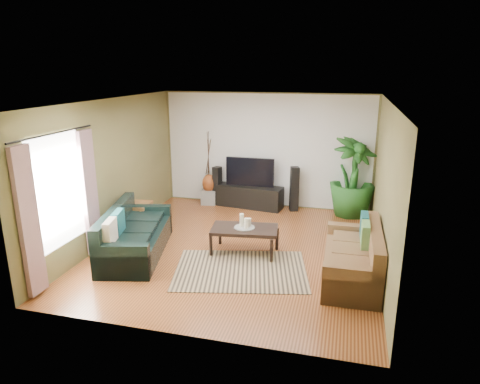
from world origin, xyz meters
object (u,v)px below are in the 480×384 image
(coffee_table, at_px, (244,240))
(vase, at_px, (209,183))
(speaker_left, at_px, (217,186))
(pedestal, at_px, (209,197))
(sofa_left, at_px, (136,232))
(television, at_px, (250,172))
(sofa_right, at_px, (352,254))
(side_table, at_px, (137,217))
(tv_stand, at_px, (250,196))
(potted_plant, at_px, (352,177))
(speaker_right, at_px, (294,189))

(coffee_table, xyz_separation_m, vase, (-1.54, 2.62, 0.28))
(speaker_left, distance_m, vase, 0.22)
(pedestal, xyz_separation_m, vase, (0.00, 0.00, 0.34))
(sofa_left, bearing_deg, television, -36.82)
(sofa_right, height_order, side_table, sofa_right)
(television, height_order, side_table, television)
(side_table, bearing_deg, television, 47.81)
(tv_stand, distance_m, side_table, 2.84)
(tv_stand, relative_size, speaker_left, 1.67)
(sofa_left, xyz_separation_m, vase, (0.33, 3.15, 0.09))
(pedestal, height_order, side_table, side_table)
(tv_stand, bearing_deg, potted_plant, 8.05)
(tv_stand, xyz_separation_m, speaker_left, (-0.82, 0.00, 0.21))
(tv_stand, bearing_deg, speaker_right, 8.05)
(sofa_left, bearing_deg, speaker_left, -23.22)
(coffee_table, xyz_separation_m, television, (-0.51, 2.62, 0.63))
(vase, bearing_deg, pedestal, 0.00)
(speaker_left, bearing_deg, speaker_right, 16.20)
(pedestal, bearing_deg, vase, 0.00)
(sofa_left, distance_m, speaker_left, 3.19)
(sofa_left, bearing_deg, side_table, 13.96)
(speaker_left, bearing_deg, television, 16.20)
(television, bearing_deg, coffee_table, -78.96)
(coffee_table, bearing_deg, sofa_left, -171.76)
(coffee_table, bearing_deg, speaker_left, 109.55)
(speaker_left, bearing_deg, side_table, -101.14)
(television, relative_size, side_table, 1.98)
(sofa_left, distance_m, coffee_table, 1.96)
(television, relative_size, vase, 2.55)
(sofa_left, relative_size, potted_plant, 1.18)
(vase, bearing_deg, speaker_left, 0.00)
(potted_plant, bearing_deg, coffee_table, -125.08)
(coffee_table, relative_size, television, 1.02)
(sofa_left, xyz_separation_m, speaker_right, (2.43, 3.15, 0.10))
(potted_plant, bearing_deg, pedestal, 180.00)
(pedestal, height_order, vase, vase)
(television, distance_m, potted_plant, 2.35)
(speaker_right, bearing_deg, television, 161.79)
(sofa_right, distance_m, pedestal, 4.66)
(sofa_right, relative_size, tv_stand, 1.19)
(side_table, bearing_deg, tv_stand, 47.81)
(sofa_right, xyz_separation_m, coffee_table, (-1.88, 0.53, -0.18))
(sofa_right, xyz_separation_m, tv_stand, (-2.39, 3.15, -0.16))
(sofa_left, height_order, potted_plant, potted_plant)
(coffee_table, height_order, speaker_left, speaker_left)
(coffee_table, xyz_separation_m, tv_stand, (-0.51, 2.62, 0.02))
(speaker_right, distance_m, side_table, 3.64)
(sofa_right, relative_size, speaker_right, 1.79)
(potted_plant, relative_size, side_table, 3.08)
(speaker_left, distance_m, pedestal, 0.36)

